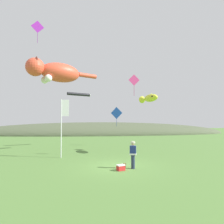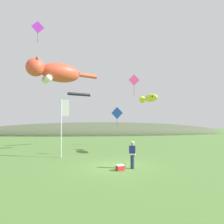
% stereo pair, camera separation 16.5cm
% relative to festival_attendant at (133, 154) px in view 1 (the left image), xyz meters
% --- Properties ---
extents(ground_plane, '(120.00, 120.00, 0.00)m').
position_rel_festival_attendant_xyz_m(ground_plane, '(-0.88, 0.72, -0.95)').
color(ground_plane, '#517A38').
extents(distant_hill_ridge, '(59.37, 14.71, 5.28)m').
position_rel_festival_attendant_xyz_m(distant_hill_ridge, '(-0.88, 33.05, -0.95)').
color(distant_hill_ridge, '#4C563D').
rests_on(distant_hill_ridge, ground).
extents(festival_attendant, '(0.48, 0.37, 1.77)m').
position_rel_festival_attendant_xyz_m(festival_attendant, '(0.00, 0.00, 0.00)').
color(festival_attendant, '#232D47').
rests_on(festival_attendant, ground).
extents(kite_spool, '(0.13, 0.27, 0.27)m').
position_rel_festival_attendant_xyz_m(kite_spool, '(-0.47, 0.50, -0.82)').
color(kite_spool, olive).
rests_on(kite_spool, ground).
extents(picnic_cooler, '(0.58, 0.49, 0.36)m').
position_rel_festival_attendant_xyz_m(picnic_cooler, '(-0.86, -0.39, -0.77)').
color(picnic_cooler, red).
rests_on(picnic_cooler, ground).
extents(festival_banner_pole, '(0.66, 0.08, 4.94)m').
position_rel_festival_attendant_xyz_m(festival_banner_pole, '(-5.09, 4.32, 2.28)').
color(festival_banner_pole, silver).
rests_on(festival_banner_pole, ground).
extents(kite_giant_cat, '(6.39, 4.12, 2.16)m').
position_rel_festival_attendant_xyz_m(kite_giant_cat, '(-6.09, 6.21, 6.73)').
color(kite_giant_cat, '#E04C33').
extents(kite_fish_windsock, '(1.40, 2.81, 0.84)m').
position_rel_festival_attendant_xyz_m(kite_fish_windsock, '(2.83, 5.76, 4.30)').
color(kite_fish_windsock, yellow).
extents(kite_tube_streamer, '(2.78, 1.68, 0.44)m').
position_rel_festival_attendant_xyz_m(kite_tube_streamer, '(-4.17, 11.47, 5.31)').
color(kite_tube_streamer, black).
extents(kite_diamond_violet, '(1.07, 0.37, 2.02)m').
position_rel_festival_attendant_xyz_m(kite_diamond_violet, '(-7.52, 5.22, 10.52)').
color(kite_diamond_violet, purple).
extents(kite_diamond_pink, '(1.00, 0.06, 1.90)m').
position_rel_festival_attendant_xyz_m(kite_diamond_pink, '(1.02, 4.23, 5.70)').
color(kite_diamond_pink, '#E53F8C').
extents(kite_diamond_blue, '(1.33, 0.72, 2.40)m').
position_rel_festival_attendant_xyz_m(kite_diamond_blue, '(0.40, 11.46, 3.05)').
color(kite_diamond_blue, blue).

